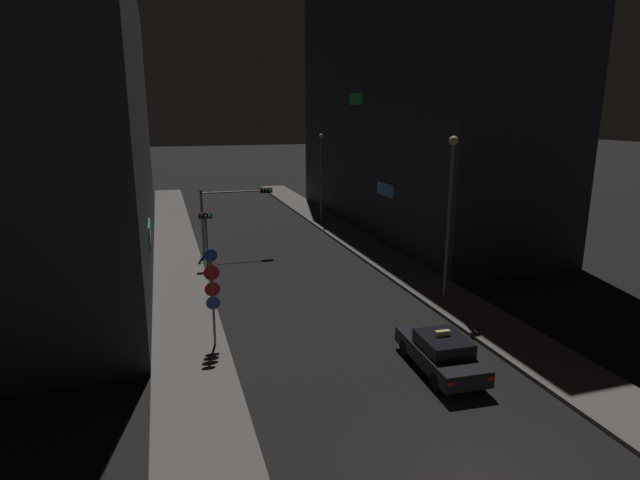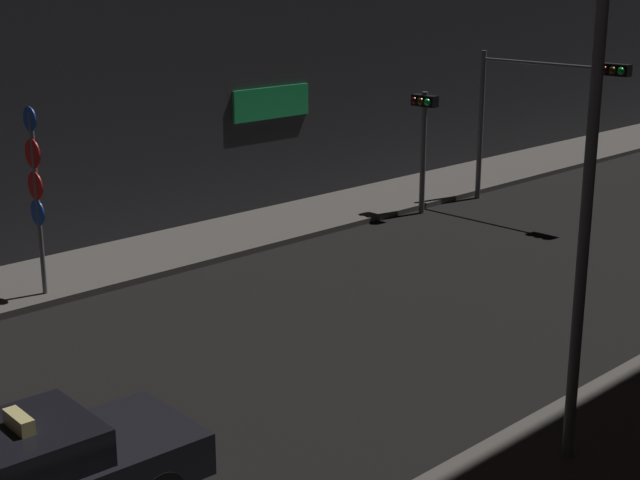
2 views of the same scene
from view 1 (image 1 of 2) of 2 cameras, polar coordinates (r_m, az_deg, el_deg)
name	(u,v)px [view 1 (image 1 of 2)]	position (r m, az deg, el deg)	size (l,w,h in m)	color
sidewalk_left	(176,247)	(38.15, -15.61, -0.80)	(3.00, 58.41, 0.15)	#5B5651
sidewalk_right	(349,235)	(40.54, 3.19, 0.54)	(3.00, 58.41, 0.15)	#5B5651
building_facade_left	(83,122)	(35.87, -24.70, 11.78)	(7.18, 34.67, 17.72)	#333338
building_facade_right	(410,88)	(44.37, 9.86, 16.24)	(9.24, 30.56, 22.81)	#282D38
taxi	(441,352)	(20.09, 13.19, -11.97)	(2.02, 4.53, 1.62)	black
traffic_light_overhead	(232,206)	(35.08, -9.67, 3.77)	(4.83, 0.42, 4.53)	slate
traffic_light_left_kerb	(206,228)	(32.39, -12.49, 1.34)	(0.80, 0.42, 3.54)	slate
sign_pole_left	(212,290)	(21.14, -11.79, -5.41)	(0.62, 0.10, 4.04)	slate
street_lamp_near_block	(450,200)	(25.93, 14.15, 4.31)	(0.44, 0.44, 8.17)	slate
street_lamp_far_block	(321,170)	(45.38, 0.13, 7.75)	(0.38, 0.38, 7.52)	slate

